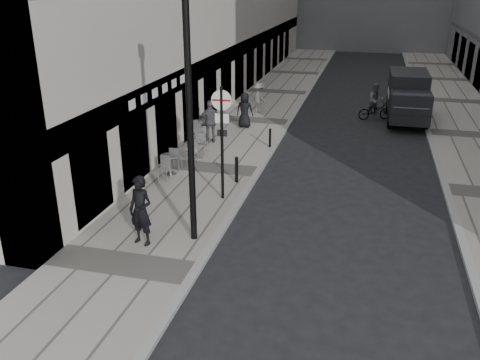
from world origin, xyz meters
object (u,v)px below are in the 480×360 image
object	(u,v)px
lamppost	(189,106)
cyclist	(375,106)
sign_post	(222,129)
panel_van	(408,94)
walking_man	(141,211)

from	to	relation	value
lamppost	cyclist	bearing A→B (deg)	72.42
sign_post	lamppost	world-z (taller)	lamppost
panel_van	cyclist	world-z (taller)	panel_van
lamppost	cyclist	size ratio (longest dim) A/B	3.57
walking_man	panel_van	bearing A→B (deg)	78.18
walking_man	cyclist	xyz separation A→B (m)	(6.27, 16.29, -0.36)
lamppost	panel_van	bearing A→B (deg)	67.50
sign_post	walking_man	bearing A→B (deg)	-114.08
cyclist	lamppost	bearing A→B (deg)	-130.07
walking_man	sign_post	bearing A→B (deg)	83.87
walking_man	lamppost	xyz separation A→B (m)	(1.32, 0.65, 2.92)
lamppost	panel_van	world-z (taller)	lamppost
sign_post	lamppost	bearing A→B (deg)	-94.26
walking_man	panel_van	size ratio (longest dim) A/B	0.38
walking_man	lamppost	bearing A→B (deg)	40.10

